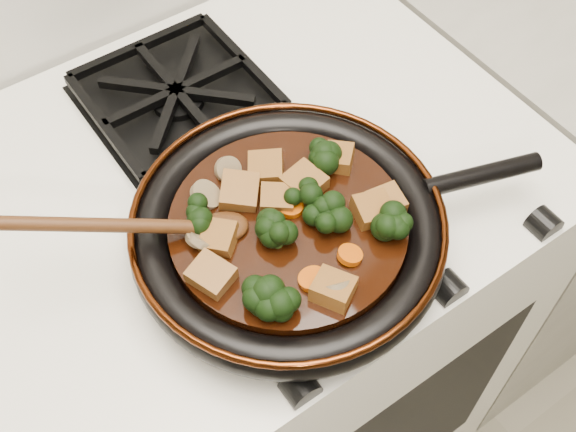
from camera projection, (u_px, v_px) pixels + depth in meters
stove at (250, 332)px, 1.26m from camera, size 0.76×0.60×0.90m
burner_grate_front at (300, 241)px, 0.82m from camera, size 0.23×0.23×0.03m
burner_grate_back at (177, 96)px, 0.95m from camera, size 0.23×0.23×0.03m
skillet at (290, 229)px, 0.79m from camera, size 0.46×0.35×0.05m
braising_sauce at (288, 227)px, 0.79m from camera, size 0.26×0.26×0.02m
tofu_cube_0 at (386, 202)px, 0.79m from camera, size 0.04×0.04×0.02m
tofu_cube_1 at (219, 238)px, 0.76m from camera, size 0.05×0.05×0.03m
tofu_cube_2 at (373, 210)px, 0.78m from camera, size 0.05×0.05×0.03m
tofu_cube_3 at (277, 200)px, 0.79m from camera, size 0.05×0.05×0.02m
tofu_cube_4 at (239, 192)px, 0.79m from camera, size 0.06×0.06×0.03m
tofu_cube_5 at (339, 158)px, 0.82m from camera, size 0.05×0.05×0.02m
tofu_cube_6 at (211, 276)px, 0.73m from camera, size 0.05×0.05×0.03m
tofu_cube_7 at (304, 183)px, 0.80m from camera, size 0.05×0.05×0.02m
tofu_cube_8 at (266, 169)px, 0.81m from camera, size 0.06×0.05×0.03m
tofu_cube_9 at (333, 289)px, 0.72m from camera, size 0.05×0.05×0.03m
broccoli_floret_0 at (319, 162)px, 0.82m from camera, size 0.08×0.08×0.06m
broccoli_floret_1 at (278, 237)px, 0.75m from camera, size 0.09×0.08×0.07m
broccoli_floret_2 at (276, 309)px, 0.71m from camera, size 0.07×0.07×0.05m
broccoli_floret_3 at (274, 232)px, 0.76m from camera, size 0.08×0.08×0.07m
broccoli_floret_4 at (303, 197)px, 0.79m from camera, size 0.07×0.06×0.07m
broccoli_floret_5 at (199, 217)px, 0.77m from camera, size 0.08×0.07×0.07m
broccoli_floret_6 at (266, 298)px, 0.71m from camera, size 0.09×0.08×0.07m
broccoli_floret_7 at (388, 227)px, 0.76m from camera, size 0.07×0.07×0.07m
broccoli_floret_8 at (330, 218)px, 0.77m from camera, size 0.08×0.08×0.06m
carrot_coin_0 at (313, 279)px, 0.73m from camera, size 0.03×0.03×0.02m
carrot_coin_1 at (281, 306)px, 0.71m from camera, size 0.03×0.03×0.02m
carrot_coin_2 at (290, 206)px, 0.79m from camera, size 0.03×0.03×0.01m
carrot_coin_3 at (350, 255)px, 0.75m from camera, size 0.03×0.03×0.01m
mushroom_slice_0 at (228, 169)px, 0.81m from camera, size 0.03×0.03×0.03m
mushroom_slice_1 at (201, 237)px, 0.76m from camera, size 0.04×0.04×0.02m
mushroom_slice_2 at (335, 286)px, 0.73m from camera, size 0.04×0.04×0.03m
mushroom_slice_3 at (206, 195)px, 0.79m from camera, size 0.05×0.05×0.03m
mushroom_slice_4 at (202, 242)px, 0.76m from camera, size 0.03×0.04×0.03m
wooden_spoon at (161, 226)px, 0.75m from camera, size 0.15×0.09×0.23m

